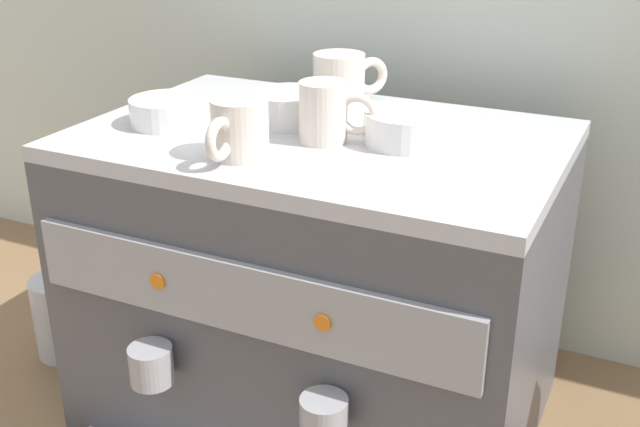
% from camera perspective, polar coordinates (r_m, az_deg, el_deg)
% --- Properties ---
extents(ground_plane, '(4.00, 4.00, 0.00)m').
position_cam_1_polar(ground_plane, '(1.25, 0.00, -13.81)').
color(ground_plane, brown).
extents(tiled_backsplash_wall, '(2.80, 0.03, 0.97)m').
position_cam_1_polar(tiled_backsplash_wall, '(1.33, 6.38, 11.64)').
color(tiled_backsplash_wall, silver).
rests_on(tiled_backsplash_wall, ground_plane).
extents(espresso_machine, '(0.63, 0.53, 0.44)m').
position_cam_1_polar(espresso_machine, '(1.13, -0.10, -5.03)').
color(espresso_machine, '#4C4C51').
rests_on(espresso_machine, ground_plane).
extents(ceramic_cup_0, '(0.10, 0.06, 0.08)m').
position_cam_1_polar(ceramic_cup_0, '(0.99, 0.48, 7.39)').
color(ceramic_cup_0, beige).
rests_on(ceramic_cup_0, espresso_machine).
extents(ceramic_cup_1, '(0.09, 0.10, 0.08)m').
position_cam_1_polar(ceramic_cup_1, '(1.16, 1.58, 9.76)').
color(ceramic_cup_1, beige).
rests_on(ceramic_cup_1, espresso_machine).
extents(ceramic_cup_2, '(0.07, 0.11, 0.07)m').
position_cam_1_polar(ceramic_cup_2, '(0.94, -5.99, 6.12)').
color(ceramic_cup_2, beige).
rests_on(ceramic_cup_2, espresso_machine).
extents(ceramic_bowl_0, '(0.11, 0.11, 0.04)m').
position_cam_1_polar(ceramic_bowl_0, '(1.09, -10.99, 7.28)').
color(ceramic_bowl_0, white).
rests_on(ceramic_bowl_0, espresso_machine).
extents(ceramic_bowl_1, '(0.11, 0.11, 0.04)m').
position_cam_1_polar(ceramic_bowl_1, '(1.00, 6.43, 6.19)').
color(ceramic_bowl_1, white).
rests_on(ceramic_bowl_1, espresso_machine).
extents(ceramic_bowl_2, '(0.10, 0.10, 0.04)m').
position_cam_1_polar(ceramic_bowl_2, '(1.08, -2.26, 7.70)').
color(ceramic_bowl_2, white).
rests_on(ceramic_bowl_2, espresso_machine).
extents(milk_pitcher, '(0.10, 0.10, 0.14)m').
position_cam_1_polar(milk_pitcher, '(1.40, -18.22, -7.11)').
color(milk_pitcher, '#B7B7BC').
rests_on(milk_pitcher, ground_plane).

